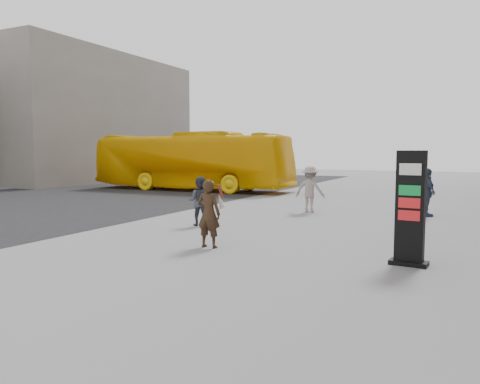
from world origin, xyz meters
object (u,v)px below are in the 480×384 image
at_px(info_pylon, 410,208).
at_px(woman, 209,213).
at_px(pedestrian_a, 200,201).
at_px(pedestrian_b, 310,189).
at_px(pedestrian_c, 427,193).
at_px(bus, 191,161).

height_order(info_pylon, woman, info_pylon).
xyz_separation_m(woman, pedestrian_a, (-2.00, 2.87, -0.08)).
distance_m(info_pylon, pedestrian_b, 8.49).
distance_m(woman, pedestrian_c, 9.37).
distance_m(pedestrian_a, pedestrian_c, 8.37).
xyz_separation_m(bus, pedestrian_b, (9.80, -6.98, -0.85)).
bearing_deg(info_pylon, pedestrian_b, 126.63).
relative_size(info_pylon, woman, 1.42).
xyz_separation_m(pedestrian_a, pedestrian_c, (6.39, 5.41, 0.10)).
bearing_deg(info_pylon, pedestrian_a, 163.68).
relative_size(bus, pedestrian_a, 8.03).
xyz_separation_m(bus, pedestrian_a, (7.59, -11.61, -0.97)).
relative_size(bus, pedestrian_c, 7.15).
bearing_deg(woman, info_pylon, -178.08).
bearing_deg(bus, pedestrian_b, -126.10).
bearing_deg(pedestrian_a, bus, -74.94).
relative_size(pedestrian_b, pedestrian_c, 1.03).
relative_size(info_pylon, pedestrian_b, 1.32).
relative_size(info_pylon, pedestrian_c, 1.36).
xyz_separation_m(woman, bus, (-9.59, 14.48, 0.89)).
height_order(woman, pedestrian_c, pedestrian_c).
bearing_deg(pedestrian_b, bus, -34.58).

